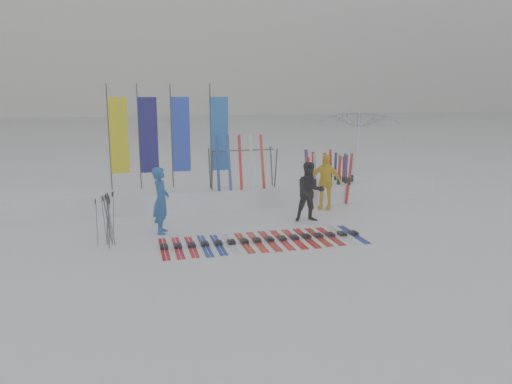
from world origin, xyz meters
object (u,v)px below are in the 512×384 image
object	(u,v)px
person_yellow	(325,182)
tent_canopy	(358,149)
ski_row	(263,240)
person_black	(310,192)
person_blue	(161,200)
ski_rack	(243,163)

from	to	relation	value
person_yellow	tent_canopy	distance (m)	3.77
ski_row	person_black	bearing A→B (deg)	41.38
person_black	person_yellow	size ratio (longest dim) A/B	0.98
person_black	ski_row	xyz separation A→B (m)	(-1.76, -1.55, -0.80)
person_black	ski_row	size ratio (longest dim) A/B	0.34
person_blue	ski_rack	world-z (taller)	ski_rack
ski_rack	ski_row	bearing A→B (deg)	-95.21
person_blue	ski_rack	xyz separation A→B (m)	(2.67, 2.36, 0.53)
ski_rack	person_yellow	bearing A→B (deg)	-20.98
person_black	tent_canopy	xyz separation A→B (m)	(3.38, 4.09, 0.64)
person_yellow	ski_rack	size ratio (longest dim) A/B	0.84
person_blue	ski_row	bearing A→B (deg)	-109.02
person_yellow	ski_row	distance (m)	4.00
ski_row	ski_rack	world-z (taller)	ski_rack
person_blue	ski_rack	distance (m)	3.60
tent_canopy	person_black	bearing A→B (deg)	-129.57
person_black	tent_canopy	bearing A→B (deg)	55.29
person_blue	person_yellow	distance (m)	5.25
ski_rack	person_black	bearing A→B (deg)	-56.98
person_blue	ski_row	xyz separation A→B (m)	(2.33, -1.36, -0.82)
ski_row	tent_canopy	bearing A→B (deg)	47.66
person_blue	person_yellow	bearing A→B (deg)	-62.60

